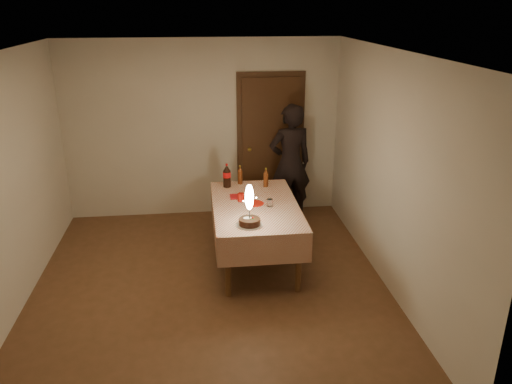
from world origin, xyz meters
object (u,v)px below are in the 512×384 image
Objects in this scene: red_cup at (241,197)px; photographer at (290,163)px; dining_table at (256,212)px; cola_bottle at (227,176)px; amber_bottle_right at (266,178)px; clear_cup at (270,203)px; birthday_cake at (249,213)px; red_plate at (255,203)px; amber_bottle_left at (240,175)px.

photographer is at bearing 54.27° from red_cup.
red_cup is at bearing 141.70° from dining_table.
cola_bottle is 0.51m from amber_bottle_right.
clear_cup is at bearing -93.90° from amber_bottle_right.
red_plate is (0.13, 0.61, -0.14)m from birthday_cake.
photographer is (0.44, 0.66, -0.02)m from amber_bottle_right.
dining_table is 19.11× the size of clear_cup.
clear_cup is at bearing -31.79° from red_plate.
clear_cup is 0.28× the size of cola_bottle.
cola_bottle is at bearing -147.34° from photographer.
birthday_cake is at bearing -106.07° from amber_bottle_right.
dining_table is 0.77m from cola_bottle.
red_cup is (-0.16, 0.10, 0.05)m from red_plate.
birthday_cake is 0.27× the size of photographer.
birthday_cake is at bearing -113.08° from photographer.
photographer is (0.77, 0.51, -0.02)m from amber_bottle_left.
dining_table is 1.44m from photographer.
red_plate is (-0.01, 0.03, 0.11)m from dining_table.
cola_bottle is (-0.13, 0.53, 0.10)m from red_cup.
dining_table is 6.75× the size of amber_bottle_right.
amber_bottle_right is (0.37, 0.48, 0.07)m from red_cup.
amber_bottle_left is (0.05, 0.62, 0.07)m from red_cup.
birthday_cake reaches higher than amber_bottle_right.
clear_cup is (0.17, -0.10, 0.04)m from red_plate.
red_plate is 0.86× the size of amber_bottle_left.
red_cup is 0.31× the size of cola_bottle.
clear_cup is at bearing 59.56° from birthday_cake.
cola_bottle is at bearing 122.17° from clear_cup.
photographer is (0.66, 1.24, 0.10)m from red_plate.
birthday_cake is at bearing -120.44° from clear_cup.
red_plate is 0.86× the size of amber_bottle_right.
birthday_cake is at bearing -87.52° from red_cup.
red_plate is at bearing -81.21° from amber_bottle_left.
dining_table is at bearing -65.46° from cola_bottle.
photographer reaches higher than birthday_cake.
dining_table is 6.75× the size of amber_bottle_left.
clear_cup is at bearing -110.09° from photographer.
cola_bottle is (-0.17, 1.24, 0.01)m from birthday_cake.
birthday_cake is 4.71× the size of red_cup.
photographer reaches higher than red_cup.
red_plate is at bearing -32.98° from red_cup.
amber_bottle_right is at bearing 86.10° from clear_cup.
photographer reaches higher than red_plate.
amber_bottle_right is (0.05, 0.69, 0.07)m from clear_cup.
dining_table is 0.11m from red_plate.
dining_table is 0.26m from red_cup.
amber_bottle_right is at bearing 52.06° from red_cup.
birthday_cake is (-0.13, -0.58, 0.24)m from dining_table.
amber_bottle_right is 0.79m from photographer.
birthday_cake is 1.33m from amber_bottle_left.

